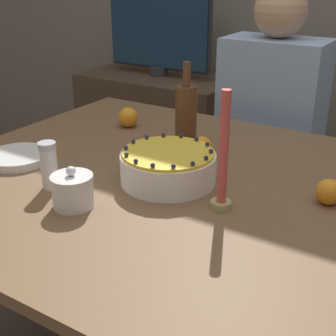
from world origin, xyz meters
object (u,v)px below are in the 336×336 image
at_px(candle, 223,162).
at_px(person_man_blue_shirt, 267,158).
at_px(cake, 168,167).
at_px(tv_monitor, 159,33).
at_px(sugar_shaker, 49,165).
at_px(bottle, 186,114).
at_px(sugar_bowl, 73,191).

relative_size(candle, person_man_blue_shirt, 0.24).
height_order(cake, tv_monitor, tv_monitor).
bearing_deg(cake, sugar_shaker, -140.90).
bearing_deg(bottle, sugar_bowl, -92.25).
distance_m(cake, bottle, 0.30).
xyz_separation_m(bottle, tv_monitor, (-0.67, 0.88, 0.11)).
relative_size(cake, sugar_bowl, 2.45).
relative_size(sugar_bowl, bottle, 0.39).
bearing_deg(tv_monitor, candle, -51.41).
height_order(candle, tv_monitor, tv_monitor).
relative_size(cake, bottle, 0.95).
bearing_deg(sugar_shaker, tv_monitor, 111.57).
height_order(sugar_shaker, tv_monitor, tv_monitor).
bearing_deg(bottle, tv_monitor, 127.55).
height_order(cake, person_man_blue_shirt, person_man_blue_shirt).
bearing_deg(sugar_bowl, person_man_blue_shirt, 83.64).
xyz_separation_m(sugar_shaker, candle, (0.43, 0.14, 0.06)).
distance_m(sugar_bowl, sugar_shaker, 0.13).
xyz_separation_m(cake, person_man_blue_shirt, (-0.01, 0.81, -0.26)).
distance_m(sugar_shaker, person_man_blue_shirt, 1.07).
bearing_deg(sugar_bowl, tv_monitor, 115.16).
relative_size(sugar_bowl, person_man_blue_shirt, 0.09).
relative_size(bottle, tv_monitor, 0.44).
distance_m(bottle, tv_monitor, 1.11).
bearing_deg(candle, sugar_shaker, -162.28).
bearing_deg(cake, bottle, 110.48).
relative_size(cake, tv_monitor, 0.42).
xyz_separation_m(candle, tv_monitor, (-0.96, 1.21, 0.09)).
bearing_deg(candle, tv_monitor, 128.59).
relative_size(cake, person_man_blue_shirt, 0.21).
distance_m(sugar_shaker, bottle, 0.49).
relative_size(sugar_shaker, bottle, 0.47).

